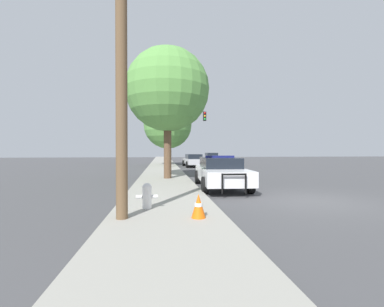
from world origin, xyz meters
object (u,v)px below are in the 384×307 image
(car_background_midblock, at_px, (193,160))
(traffic_cone, at_px, (199,206))
(police_car, at_px, (220,171))
(traffic_light, at_px, (183,127))
(fire_hydrant, at_px, (147,195))
(utility_pole, at_px, (121,31))
(car_background_oncoming, at_px, (212,157))
(tree_sidewalk_near, at_px, (168,90))
(tree_sidewalk_mid, at_px, (168,125))

(car_background_midblock, bearing_deg, traffic_cone, -98.77)
(police_car, bearing_deg, traffic_light, -84.19)
(fire_hydrant, relative_size, traffic_light, 0.13)
(police_car, relative_size, traffic_cone, 9.11)
(utility_pole, relative_size, traffic_cone, 15.01)
(car_background_oncoming, relative_size, tree_sidewalk_near, 0.62)
(traffic_light, bearing_deg, car_background_oncoming, 66.53)
(fire_hydrant, xyz_separation_m, traffic_light, (2.46, 17.73, 3.56))
(car_background_midblock, distance_m, traffic_cone, 20.93)
(car_background_midblock, height_order, tree_sidewalk_near, tree_sidewalk_near)
(utility_pole, relative_size, tree_sidewalk_mid, 1.22)
(car_background_oncoming, relative_size, tree_sidewalk_mid, 0.65)
(fire_hydrant, xyz_separation_m, traffic_cone, (1.31, -1.18, -0.09))
(traffic_cone, bearing_deg, car_background_oncoming, 78.29)
(tree_sidewalk_near, relative_size, traffic_cone, 13.02)
(utility_pole, relative_size, tree_sidewalk_near, 1.15)
(fire_hydrant, height_order, car_background_oncoming, car_background_oncoming)
(utility_pole, distance_m, tree_sidewalk_mid, 22.78)
(tree_sidewalk_near, bearing_deg, car_background_midblock, 75.87)
(tree_sidewalk_near, relative_size, tree_sidewalk_mid, 1.06)
(traffic_light, bearing_deg, tree_sidewalk_near, -99.62)
(utility_pole, xyz_separation_m, car_background_midblock, (4.29, 20.64, -3.92))
(fire_hydrant, bearing_deg, traffic_light, 82.11)
(car_background_midblock, bearing_deg, utility_pole, -103.82)
(car_background_midblock, distance_m, tree_sidewalk_near, 13.07)
(tree_sidewalk_near, bearing_deg, traffic_cone, -86.51)
(utility_pole, bearing_deg, police_car, 55.97)
(utility_pole, bearing_deg, traffic_cone, -4.51)
(police_car, xyz_separation_m, traffic_cone, (-1.86, -5.64, -0.35))
(car_background_oncoming, xyz_separation_m, traffic_cone, (-6.44, -31.10, -0.30))
(car_background_midblock, distance_m, tree_sidewalk_mid, 5.16)
(car_background_midblock, bearing_deg, car_background_oncoming, 66.73)
(utility_pole, xyz_separation_m, traffic_light, (3.00, 18.76, -0.56))
(fire_hydrant, height_order, traffic_cone, fire_hydrant)
(traffic_light, xyz_separation_m, tree_sidewalk_mid, (-1.34, 3.96, 0.56))
(police_car, bearing_deg, tree_sidewalk_mid, -80.47)
(traffic_light, height_order, car_background_midblock, traffic_light)
(traffic_light, xyz_separation_m, traffic_cone, (-1.15, -18.91, -3.64))
(police_car, distance_m, car_background_midblock, 15.16)
(utility_pole, xyz_separation_m, tree_sidewalk_mid, (1.66, 22.72, -0.01))
(fire_hydrant, bearing_deg, utility_pole, -117.63)
(traffic_light, height_order, traffic_cone, traffic_light)
(car_background_midblock, bearing_deg, police_car, -94.27)
(fire_hydrant, relative_size, utility_pole, 0.08)
(car_background_oncoming, xyz_separation_m, tree_sidewalk_mid, (-6.64, -8.23, 3.90))
(police_car, relative_size, traffic_light, 0.96)
(tree_sidewalk_near, bearing_deg, fire_hydrant, -95.65)
(tree_sidewalk_mid, bearing_deg, utility_pole, -94.17)
(police_car, xyz_separation_m, car_background_oncoming, (4.58, 25.46, -0.04))
(fire_hydrant, relative_size, traffic_cone, 1.23)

